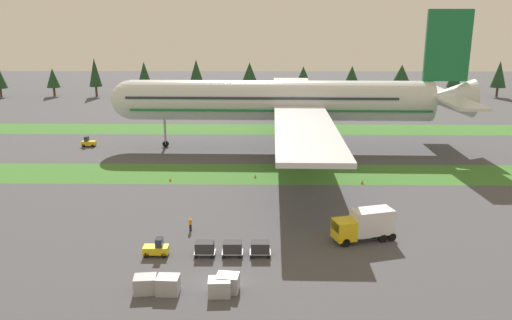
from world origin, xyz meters
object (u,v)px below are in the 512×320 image
Objects in this scene: airliner at (290,100)px; taxiway_marker_0 at (255,176)px; uld_container_2 at (219,287)px; catering_truck at (364,224)px; uld_container_0 at (145,284)px; cargo_dolly_second at (232,248)px; cargo_dolly_third at (260,248)px; cargo_dolly_lead at (205,248)px; uld_container_1 at (168,285)px; taxiway_marker_1 at (170,179)px; ground_crew_marshaller at (190,223)px; uld_container_3 at (228,283)px; taxiway_marker_2 at (362,182)px; pushback_tractor at (89,142)px; baggage_tug at (157,248)px.

taxiway_marker_0 is (-6.24, -19.17, -8.90)m from airliner.
uld_container_2 is 35.17m from taxiway_marker_0.
catering_truck is 24.80m from uld_container_0.
uld_container_2 is at bearing 174.21° from cargo_dolly_second.
cargo_dolly_third is at bearing 65.53° from uld_container_2.
uld_container_1 reaches higher than cargo_dolly_lead.
uld_container_0 is at bearing -83.92° from taxiway_marker_1.
uld_container_0 is 6.76m from uld_container_2.
ground_crew_marshaller is (-13.50, -39.90, -8.24)m from airliner.
cargo_dolly_lead is 0.30× the size of catering_truck.
uld_container_2 is at bearing -3.28° from uld_container_1.
catering_truck reaches higher than uld_container_1.
uld_container_3 is at bearing 172.33° from airliner.
taxiway_marker_2 is (18.12, 24.38, -0.59)m from cargo_dolly_second.
catering_truck is at bearing 37.84° from uld_container_3.
uld_container_2 is (2.18, -7.88, -0.14)m from cargo_dolly_lead.
airliner is 54.79m from uld_container_3.
airliner is 43.34m from catering_truck.
cargo_dolly_second is 1.11× the size of uld_container_2.
taxiway_marker_0 is at bearing 12.15° from catering_truck.
cargo_dolly_third and uld_container_0 have the same top height.
uld_container_0 is 35.90m from taxiway_marker_0.
pushback_tractor is at bearing 148.61° from taxiway_marker_0.
baggage_tug is 7.42m from uld_container_0.
uld_container_3 is at bearing -137.69° from ground_crew_marshaller.
airliner is at bearing 114.30° from taxiway_marker_2.
ground_crew_marshaller is 3.17× the size of taxiway_marker_1.
cargo_dolly_third is at bearing 92.87° from catering_truck.
cargo_dolly_second is 2.90m from cargo_dolly_third.
pushback_tractor is 38.19m from taxiway_marker_0.
uld_container_1 is at bearing -101.92° from taxiway_marker_0.
baggage_tug is 3.99× the size of taxiway_marker_2.
cargo_dolly_third is 12.81m from uld_container_0.
taxiway_marker_2 is at bearing 51.24° from uld_container_0.
cargo_dolly_lead and uld_container_0 have the same top height.
cargo_dolly_second is (-8.22, -46.31, -8.26)m from airliner.
pushback_tractor is (-33.51, 47.01, -0.10)m from cargo_dolly_third.
uld_container_0 is (0.46, -7.40, -0.04)m from baggage_tug.
baggage_tug is 1.18× the size of cargo_dolly_third.
pushback_tractor is (-22.69, 47.13, 0.00)m from baggage_tug.
uld_container_1 reaches higher than taxiway_marker_0.
ground_crew_marshaller is 0.87× the size of uld_container_2.
uld_container_2 is 1.00m from uld_container_3.
cargo_dolly_second is 9.34m from uld_container_1.
cargo_dolly_lead is 27.62m from taxiway_marker_0.
airliner is 37.45× the size of cargo_dolly_lead.
pushback_tractor is (-30.61, 47.04, -0.10)m from cargo_dolly_second.
uld_container_0 is at bearing 147.91° from cargo_dolly_lead.
uld_container_1 is at bearing 104.29° from catering_truck.
catering_truck is at bearing -71.53° from cargo_dolly_third.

